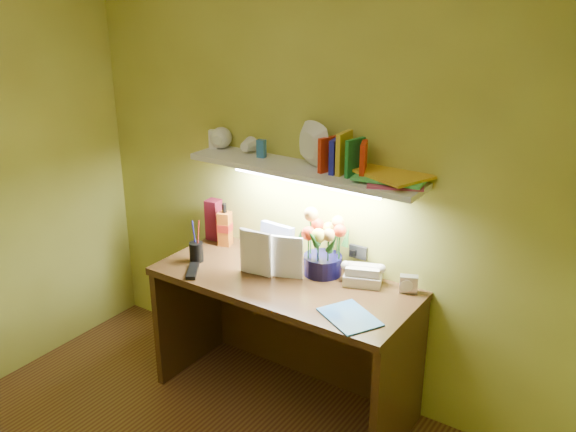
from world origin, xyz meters
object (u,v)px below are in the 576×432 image
Objects in this scene: flower_bouquet at (323,242)px; whisky_bottle at (225,224)px; desk_clock at (409,284)px; desk at (284,342)px; telephone at (363,273)px.

flower_bouquet is 0.67m from whisky_bottle.
flower_bouquet reaches higher than desk_clock.
desk_clock is at bearing 2.38° from whisky_bottle.
desk is 15.67× the size of desk_clock.
whisky_bottle is at bearing 179.20° from flower_bouquet.
whisky_bottle is (-1.13, -0.05, 0.08)m from desk_clock.
telephone is at bearing 0.55° from whisky_bottle.
flower_bouquet is at bearing 163.38° from desk_clock.
whisky_bottle reaches higher than desk_clock.
telephone is (0.23, 0.02, -0.12)m from flower_bouquet.
whisky_bottle is (-0.67, 0.01, -0.05)m from flower_bouquet.
flower_bouquet is at bearing 163.55° from telephone.
desk_clock is at bearing -11.58° from telephone.
desk_clock is (0.24, 0.04, -0.01)m from telephone.
desk is 0.76m from desk_clock.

